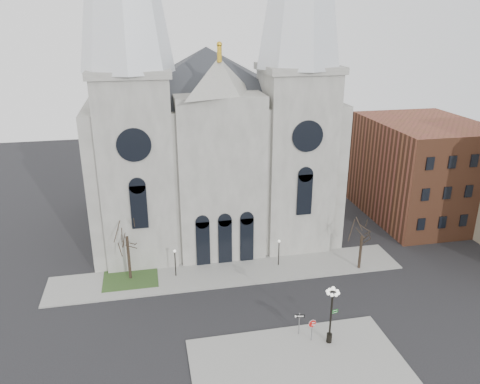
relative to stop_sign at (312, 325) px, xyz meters
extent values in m
plane|color=black|center=(-5.10, 2.30, -1.74)|extent=(160.00, 160.00, 0.00)
cube|color=gray|center=(-2.10, -2.70, -1.67)|extent=(18.00, 10.00, 0.14)
cube|color=gray|center=(-5.10, 13.30, -1.67)|extent=(40.00, 6.00, 0.14)
cube|color=#2E4C20|center=(-16.10, 14.30, -1.65)|extent=(6.00, 5.00, 0.18)
cube|color=gray|center=(-5.10, 28.30, 7.26)|extent=(30.00, 24.00, 18.00)
pyramid|color=#2D3035|center=(-5.10, 28.30, 22.26)|extent=(33.00, 26.40, 6.00)
cube|color=gray|center=(-14.60, 19.80, 9.26)|extent=(8.00, 8.00, 22.00)
cylinder|color=black|center=(-14.60, 15.75, 13.26)|extent=(3.60, 0.30, 3.60)
cube|color=gray|center=(4.40, 19.80, 9.26)|extent=(8.00, 8.00, 22.00)
cylinder|color=black|center=(4.40, 15.75, 13.26)|extent=(3.60, 0.30, 3.60)
cube|color=gray|center=(-5.10, 18.30, 8.01)|extent=(10.00, 5.00, 19.50)
pyramid|color=gray|center=(-5.10, 18.30, 19.76)|extent=(11.00, 5.00, 4.00)
cube|color=brown|center=(24.90, 24.30, 5.26)|extent=(14.00, 18.00, 14.00)
cylinder|color=black|center=(-16.10, 14.30, 0.89)|extent=(0.32, 0.32, 5.25)
cylinder|color=black|center=(9.90, 11.30, 0.36)|extent=(0.32, 0.32, 4.20)
cylinder|color=black|center=(-11.10, 13.80, -0.10)|extent=(0.12, 0.12, 3.00)
sphere|color=white|center=(-11.10, 13.80, 1.50)|extent=(0.32, 0.32, 0.32)
cylinder|color=black|center=(0.90, 13.80, -0.10)|extent=(0.12, 0.12, 3.00)
sphere|color=white|center=(0.90, 13.80, 1.50)|extent=(0.32, 0.32, 0.32)
cylinder|color=slate|center=(0.00, 0.00, -0.53)|extent=(0.08, 0.08, 2.14)
cylinder|color=#B30E0B|center=(0.00, 0.00, 0.22)|extent=(0.74, 0.20, 0.74)
cylinder|color=white|center=(0.00, 0.00, 0.22)|extent=(0.79, 0.19, 0.80)
cube|color=white|center=(0.00, 0.00, 0.34)|extent=(0.40, 0.11, 0.09)
cube|color=white|center=(0.00, 0.00, 0.10)|extent=(0.46, 0.12, 0.09)
cylinder|color=black|center=(1.48, -0.53, 0.94)|extent=(0.18, 0.18, 5.07)
cylinder|color=black|center=(1.48, -0.53, -1.16)|extent=(0.48, 0.48, 0.88)
sphere|color=white|center=(1.48, -0.53, 3.97)|extent=(0.35, 0.35, 0.35)
cylinder|color=slate|center=(-0.83, 1.10, -0.48)|extent=(0.10, 0.10, 2.23)
cube|color=black|center=(-0.83, 1.10, 0.37)|extent=(0.96, 0.24, 0.32)
cylinder|color=slate|center=(2.15, 0.94, -0.44)|extent=(0.09, 0.09, 2.32)
cube|color=#0D5B14|center=(2.51, 1.01, 0.56)|extent=(0.65, 0.15, 0.16)
cube|color=#0D5B14|center=(2.51, 1.01, 0.35)|extent=(0.65, 0.15, 0.16)
camera|label=1|loc=(-13.33, -32.75, 25.73)|focal=35.00mm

